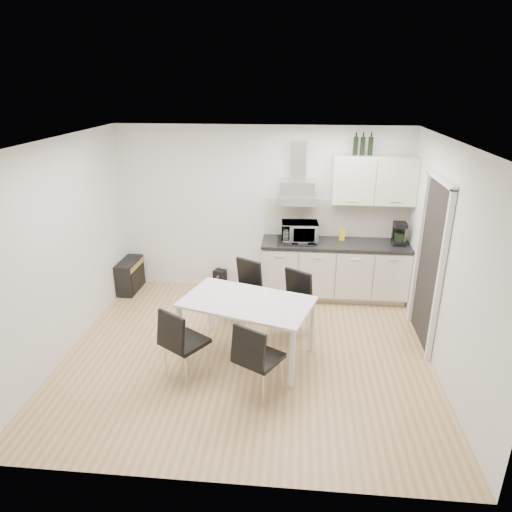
{
  "coord_description": "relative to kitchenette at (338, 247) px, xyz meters",
  "views": [
    {
      "loc": [
        0.56,
        -4.88,
        3.21
      ],
      "look_at": [
        0.05,
        0.54,
        1.1
      ],
      "focal_mm": 32.0,
      "sensor_mm": 36.0,
      "label": 1
    }
  ],
  "objects": [
    {
      "name": "ground",
      "position": [
        -1.19,
        -1.73,
        -0.83
      ],
      "size": [
        4.5,
        4.5,
        0.0
      ],
      "primitive_type": "plane",
      "color": "tan",
      "rests_on": "ground"
    },
    {
      "name": "wall_back",
      "position": [
        -1.19,
        0.27,
        0.47
      ],
      "size": [
        4.5,
        0.1,
        2.6
      ],
      "primitive_type": "cube",
      "color": "white",
      "rests_on": "ground"
    },
    {
      "name": "wall_front",
      "position": [
        -1.19,
        -3.73,
        0.47
      ],
      "size": [
        4.5,
        0.1,
        2.6
      ],
      "primitive_type": "cube",
      "color": "white",
      "rests_on": "ground"
    },
    {
      "name": "wall_left",
      "position": [
        -3.44,
        -1.73,
        0.47
      ],
      "size": [
        0.1,
        4.0,
        2.6
      ],
      "primitive_type": "cube",
      "color": "white",
      "rests_on": "ground"
    },
    {
      "name": "wall_right",
      "position": [
        1.06,
        -1.73,
        0.47
      ],
      "size": [
        0.1,
        4.0,
        2.6
      ],
      "primitive_type": "cube",
      "color": "white",
      "rests_on": "ground"
    },
    {
      "name": "ceiling",
      "position": [
        -1.19,
        -1.73,
        1.77
      ],
      "size": [
        4.5,
        4.5,
        0.0
      ],
      "primitive_type": "plane",
      "color": "white",
      "rests_on": "wall_back"
    },
    {
      "name": "doorway",
      "position": [
        1.02,
        -1.18,
        0.22
      ],
      "size": [
        0.08,
        1.04,
        2.1
      ],
      "primitive_type": "cube",
      "color": "white",
      "rests_on": "ground"
    },
    {
      "name": "kitchenette",
      "position": [
        0.0,
        0.0,
        0.0
      ],
      "size": [
        2.22,
        0.64,
        2.52
      ],
      "color": "beige",
      "rests_on": "ground"
    },
    {
      "name": "dining_table",
      "position": [
        -1.19,
        -1.77,
        -0.15
      ],
      "size": [
        1.71,
        1.28,
        0.75
      ],
      "rotation": [
        0.0,
        0.0,
        -0.3
      ],
      "color": "white",
      "rests_on": "ground"
    },
    {
      "name": "chair_far_left",
      "position": [
        -1.37,
        -0.94,
        -0.39
      ],
      "size": [
        0.63,
        0.65,
        0.88
      ],
      "primitive_type": null,
      "rotation": [
        0.0,
        0.0,
        2.62
      ],
      "color": "black",
      "rests_on": "ground"
    },
    {
      "name": "chair_far_right",
      "position": [
        -0.69,
        -1.25,
        -0.39
      ],
      "size": [
        0.64,
        0.66,
        0.88
      ],
      "primitive_type": null,
      "rotation": [
        0.0,
        0.0,
        2.56
      ],
      "color": "black",
      "rests_on": "ground"
    },
    {
      "name": "chair_near_left",
      "position": [
        -1.84,
        -2.27,
        -0.39
      ],
      "size": [
        0.64,
        0.66,
        0.88
      ],
      "primitive_type": null,
      "rotation": [
        0.0,
        0.0,
        -0.59
      ],
      "color": "black",
      "rests_on": "ground"
    },
    {
      "name": "chair_near_right",
      "position": [
        -0.98,
        -2.5,
        -0.39
      ],
      "size": [
        0.63,
        0.65,
        0.88
      ],
      "primitive_type": null,
      "rotation": [
        0.0,
        0.0,
        -0.52
      ],
      "color": "black",
      "rests_on": "ground"
    },
    {
      "name": "guitar_amp",
      "position": [
        -3.29,
        -0.08,
        -0.57
      ],
      "size": [
        0.29,
        0.62,
        0.51
      ],
      "rotation": [
        0.0,
        0.0,
        -0.03
      ],
      "color": "black",
      "rests_on": "ground"
    },
    {
      "name": "floor_speaker",
      "position": [
        -1.86,
        0.17,
        -0.68
      ],
      "size": [
        0.22,
        0.21,
        0.3
      ],
      "primitive_type": "cube",
      "rotation": [
        0.0,
        0.0,
        -0.35
      ],
      "color": "black",
      "rests_on": "ground"
    }
  ]
}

